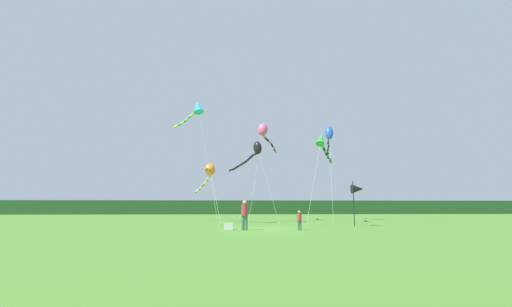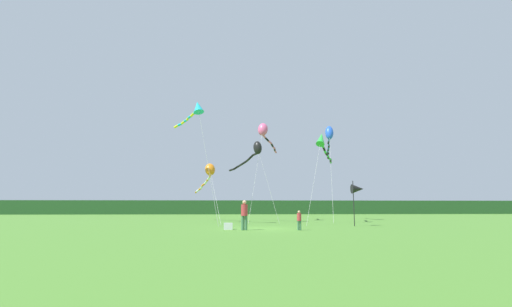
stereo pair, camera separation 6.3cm
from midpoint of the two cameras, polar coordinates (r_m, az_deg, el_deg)
The scene contains 12 objects.
ground_plane at distance 23.19m, azimuth 0.90°, elevation -12.14°, with size 120.00×120.00×0.00m, color #4C842D.
distant_treeline at distance 68.09m, azimuth -2.16°, elevation -8.74°, with size 108.00×3.07×2.59m, color #234C23.
person_adult at distance 21.72m, azimuth -1.96°, elevation -9.72°, with size 0.40×0.40×1.80m.
person_child at distance 21.81m, azimuth 6.99°, elevation -10.56°, with size 0.26×0.26×1.18m.
cooler_box at distance 22.31m, azimuth -4.59°, elevation -11.73°, with size 0.54×0.44×0.41m, color silver.
banner_flag_pole at distance 27.31m, azimuth 16.14°, elevation -5.62°, with size 0.90×0.70×3.32m.
kite_black at distance 32.86m, azimuth -0.31°, elevation 0.41°, with size 4.39×6.70×7.55m.
kite_orange at distance 33.62m, azimuth -7.81°, elevation -3.17°, with size 3.28×10.43×5.59m.
kite_blue at distance 37.82m, azimuth 11.75°, elevation 2.89°, with size 2.34×9.41×9.93m.
kite_rainbow at distance 35.66m, azimuth 1.26°, elevation 3.52°, with size 3.64×9.18×9.88m.
kite_cyan at distance 30.04m, azimuth -9.79°, elevation 7.11°, with size 4.39×5.28×10.27m.
kite_green at distance 32.33m, azimuth 10.68°, elevation 1.79°, with size 4.57×8.85×8.21m.
Camera 1 is at (-1.87, -23.07, 1.41)m, focal length 24.58 mm.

